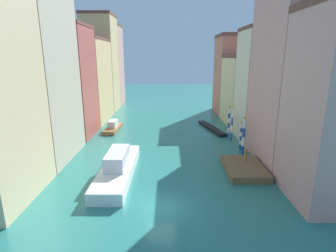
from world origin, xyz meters
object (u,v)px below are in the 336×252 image
at_px(person_on_dock, 247,155).
at_px(vaporetto_white, 119,167).
at_px(mooring_pole_1, 242,135).
at_px(waterfront_dock, 245,168).
at_px(mooring_pole_2, 233,124).
at_px(gondola_black, 213,128).
at_px(motorboat_0, 114,127).
at_px(mooring_pole_3, 230,122).
at_px(mooring_pole_0, 245,135).

xyz_separation_m(person_on_dock, vaporetto_white, (-14.22, -2.27, -0.57)).
bearing_deg(person_on_dock, mooring_pole_1, 80.24).
height_order(waterfront_dock, mooring_pole_2, mooring_pole_2).
height_order(mooring_pole_2, vaporetto_white, mooring_pole_2).
relative_size(person_on_dock, vaporetto_white, 0.12).
bearing_deg(gondola_black, motorboat_0, -178.48).
relative_size(mooring_pole_1, motorboat_0, 0.58).
relative_size(mooring_pole_3, vaporetto_white, 0.40).
bearing_deg(motorboat_0, person_on_dock, -40.28).
height_order(waterfront_dock, mooring_pole_1, mooring_pole_1).
relative_size(mooring_pole_2, motorboat_0, 0.76).
distance_m(mooring_pole_0, motorboat_0, 22.48).
bearing_deg(gondola_black, person_on_dock, -85.24).
xyz_separation_m(mooring_pole_0, gondola_black, (-2.04, 12.21, -2.39)).
bearing_deg(mooring_pole_3, motorboat_0, 167.42).
bearing_deg(vaporetto_white, person_on_dock, 9.08).
bearing_deg(waterfront_dock, motorboat_0, 136.53).
bearing_deg(person_on_dock, waterfront_dock, -110.05).
bearing_deg(waterfront_dock, vaporetto_white, -176.24).
xyz_separation_m(mooring_pole_1, vaporetto_white, (-15.28, -8.45, -1.04)).
bearing_deg(motorboat_0, mooring_pole_2, -16.90).
height_order(mooring_pole_2, mooring_pole_3, mooring_pole_2).
bearing_deg(vaporetto_white, motorboat_0, 103.01).
height_order(vaporetto_white, gondola_black, vaporetto_white).
distance_m(mooring_pole_2, gondola_black, 6.93).
bearing_deg(motorboat_0, gondola_black, 1.52).
bearing_deg(gondola_black, mooring_pole_0, -80.51).
distance_m(mooring_pole_1, mooring_pole_2, 3.65).
height_order(gondola_black, motorboat_0, motorboat_0).
bearing_deg(mooring_pole_0, mooring_pole_1, 81.69).
distance_m(mooring_pole_2, mooring_pole_3, 1.57).
bearing_deg(mooring_pole_0, waterfront_dock, -103.26).
relative_size(waterfront_dock, mooring_pole_2, 1.26).
distance_m(person_on_dock, motorboat_0, 24.05).
relative_size(mooring_pole_1, vaporetto_white, 0.30).
bearing_deg(mooring_pole_2, person_on_dock, -93.82).
bearing_deg(waterfront_dock, gondola_black, 92.74).
bearing_deg(mooring_pole_3, waterfront_dock, -94.60).
relative_size(waterfront_dock, vaporetto_white, 0.50).
xyz_separation_m(mooring_pole_3, vaporetto_white, (-14.74, -13.60, -1.62)).
relative_size(mooring_pole_0, mooring_pole_1, 1.34).
bearing_deg(mooring_pole_2, mooring_pole_3, 94.82).
bearing_deg(mooring_pole_2, mooring_pole_0, -89.44).
relative_size(mooring_pole_0, mooring_pole_3, 1.03).
bearing_deg(gondola_black, mooring_pole_2, -72.31).
height_order(mooring_pole_0, motorboat_0, mooring_pole_0).
distance_m(mooring_pole_1, motorboat_0, 21.58).
distance_m(mooring_pole_0, vaporetto_white, 16.20).
distance_m(person_on_dock, vaporetto_white, 14.41).
relative_size(mooring_pole_0, mooring_pole_2, 1.02).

